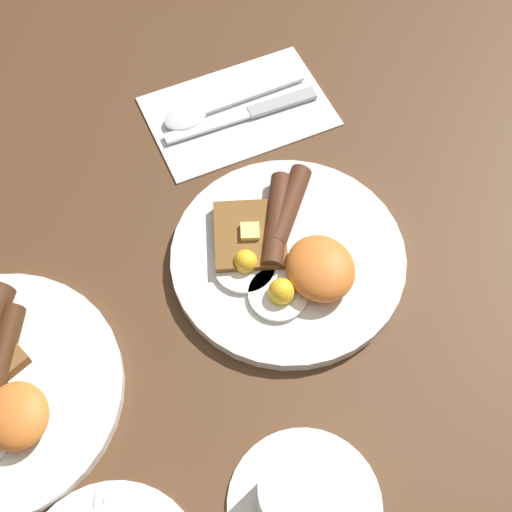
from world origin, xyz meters
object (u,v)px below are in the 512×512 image
object	(u,v)px
breakfast_plate_near	(288,255)
teacup_near	(307,499)
knife	(250,113)
spoon	(199,113)

from	to	relation	value
breakfast_plate_near	teacup_near	xyz separation A→B (m)	(-0.25, 0.07, 0.02)
breakfast_plate_near	teacup_near	world-z (taller)	teacup_near
breakfast_plate_near	knife	size ratio (longest dim) A/B	1.28
knife	spoon	size ratio (longest dim) A/B	1.05
breakfast_plate_near	teacup_near	bearing A→B (deg)	163.58
knife	breakfast_plate_near	bearing A→B (deg)	78.86
teacup_near	breakfast_plate_near	bearing A→B (deg)	-16.42
teacup_near	spoon	world-z (taller)	teacup_near
breakfast_plate_near	spoon	xyz separation A→B (m)	(0.23, 0.03, -0.01)
breakfast_plate_near	knife	distance (m)	0.21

